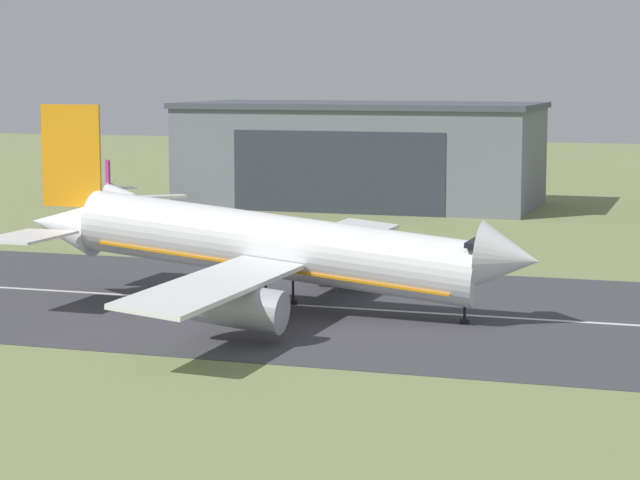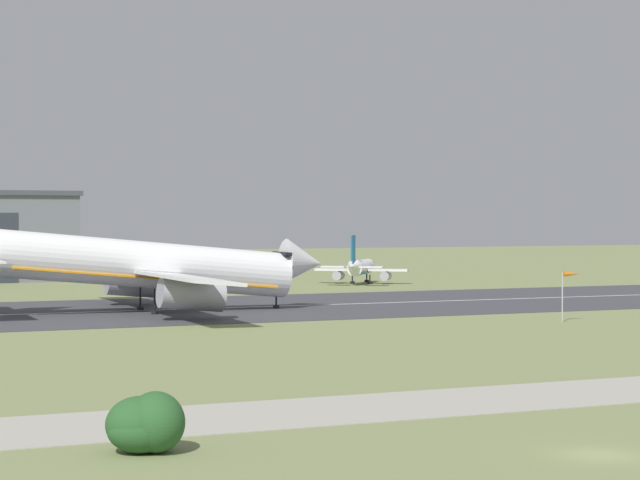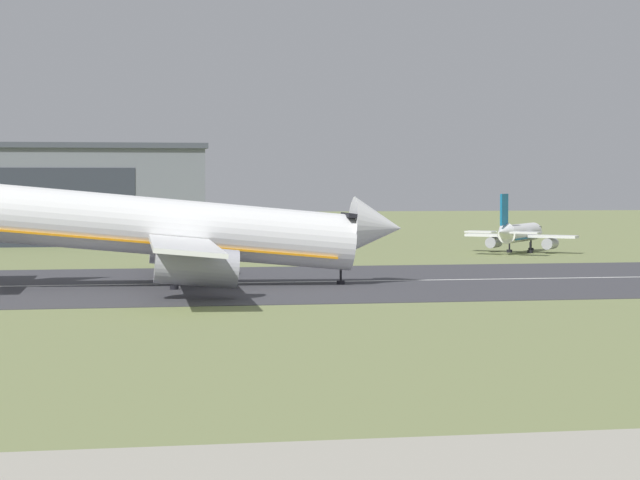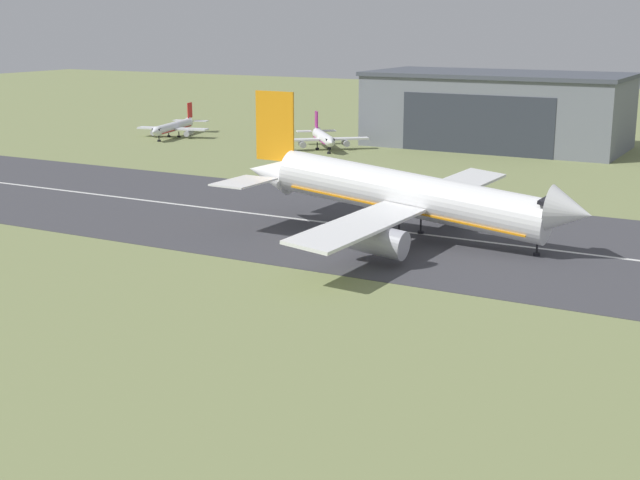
% 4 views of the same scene
% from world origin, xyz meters
% --- Properties ---
extents(runway_strip, '(436.94, 46.23, 0.06)m').
position_xyz_m(runway_strip, '(0.00, 102.63, 0.03)').
color(runway_strip, '#3D3D42').
rests_on(runway_strip, ground_plane).
extents(runway_centreline, '(393.25, 0.70, 0.01)m').
position_xyz_m(runway_centreline, '(0.00, 102.63, 0.07)').
color(runway_centreline, silver).
rests_on(runway_centreline, runway_strip).
extents(hangar_building, '(57.70, 28.69, 16.81)m').
position_xyz_m(hangar_building, '(-12.69, 191.30, 8.42)').
color(hangar_building, slate).
rests_on(hangar_building, ground_plane).
extents(airplane_landing, '(49.80, 55.88, 18.62)m').
position_xyz_m(airplane_landing, '(5.06, 99.42, 5.80)').
color(airplane_landing, white).
rests_on(airplane_landing, ground_plane).
extents(airplane_parked_centre, '(18.76, 18.82, 7.76)m').
position_xyz_m(airplane_parked_centre, '(-44.90, 167.59, 2.69)').
color(airplane_parked_centre, white).
rests_on(airplane_parked_centre, ground_plane).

